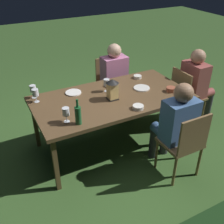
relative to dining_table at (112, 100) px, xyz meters
The scene contains 20 objects.
ground_plane 0.70m from the dining_table, ahead, with size 16.00×16.00×0.00m, color #385B28.
dining_table is the anchor object (origin of this frame).
chair_side_left_a 1.03m from the dining_table, 116.05° to the right, with size 0.42×0.40×0.87m.
person_in_pink 0.84m from the dining_table, 121.96° to the right, with size 0.38×0.47×1.15m.
chair_head_near 1.25m from the dining_table, behind, with size 0.40×0.42×0.87m.
person_in_rust 1.43m from the dining_table, behind, with size 0.48×0.38×1.15m.
chair_side_right_a 1.03m from the dining_table, 116.05° to the left, with size 0.42×0.40×0.87m.
person_in_blue 0.84m from the dining_table, 121.96° to the left, with size 0.38×0.47×1.15m.
lantern_centerpiece 0.20m from the dining_table, 67.71° to the left, with size 0.15×0.15×0.27m.
green_bottle_on_table 0.72m from the dining_table, 32.21° to the left, with size 0.07×0.07×0.29m.
wine_glass_a 0.24m from the dining_table, 93.22° to the right, with size 0.08×0.08×0.17m.
wine_glass_b 0.98m from the dining_table, 26.12° to the right, with size 0.08×0.08×0.17m.
wine_glass_c 0.77m from the dining_table, 21.96° to the left, with size 0.08×0.08×0.17m.
wine_glass_d 0.94m from the dining_table, 19.45° to the right, with size 0.08×0.08×0.17m.
plate_a 0.46m from the dining_table, behind, with size 0.21×0.21×0.01m, color silver.
plate_b 0.51m from the dining_table, 39.09° to the right, with size 0.20×0.20×0.01m, color white.
bowl_olives 0.68m from the dining_table, 150.11° to the right, with size 0.11×0.11×0.04m.
bowl_bread 0.32m from the dining_table, 116.29° to the right, with size 0.16×0.16×0.04m.
bowl_salad 0.43m from the dining_table, 108.28° to the left, with size 0.13×0.13×0.04m.
bowl_dip 0.78m from the dining_table, 163.51° to the left, with size 0.12×0.12×0.06m.
Camera 1 is at (1.38, 2.64, 2.32)m, focal length 43.02 mm.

